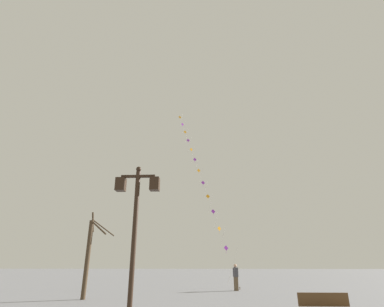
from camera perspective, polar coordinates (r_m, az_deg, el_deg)
ground_plane at (r=20.50m, az=2.12°, el=-25.45°), size 160.00×160.00×0.00m
twin_lantern_lamp_post at (r=8.95m, az=-10.85°, el=-11.12°), size 1.32×0.28×4.59m
kite_train at (r=31.68m, az=1.36°, el=-3.46°), size 6.04×13.68×21.22m
kite_flyer at (r=22.27m, az=8.47°, el=-22.53°), size 0.35×0.63×1.71m
bare_tree at (r=17.85m, az=-19.41°, el=-17.94°), size 1.56×1.73×4.52m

